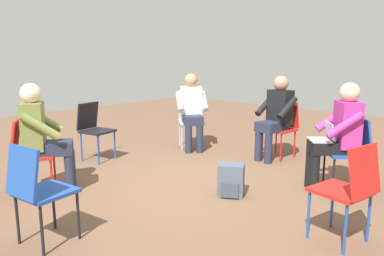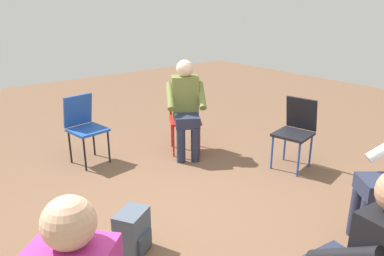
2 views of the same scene
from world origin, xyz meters
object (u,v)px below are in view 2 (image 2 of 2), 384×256
at_px(backpack_near_laptop_user, 132,234).
at_px(chair_northwest, 185,115).
at_px(chair_north, 296,128).
at_px(chair_west, 84,124).
at_px(person_in_olive, 186,104).

bearing_deg(backpack_near_laptop_user, chair_northwest, 131.53).
bearing_deg(chair_northwest, chair_north, 150.77).
bearing_deg(backpack_near_laptop_user, chair_west, 166.65).
bearing_deg(backpack_near_laptop_user, person_in_olive, 130.22).
bearing_deg(chair_northwest, person_in_olive, 90.00).
bearing_deg(chair_northwest, chair_west, 11.44).
distance_m(chair_northwest, backpack_near_laptop_user, 2.27).
bearing_deg(chair_north, backpack_near_laptop_user, 83.10).
relative_size(chair_west, person_in_olive, 0.69).
distance_m(chair_northwest, person_in_olive, 0.26).
xyz_separation_m(person_in_olive, backpack_near_laptop_user, (1.35, -1.59, -0.54)).
relative_size(chair_north, backpack_near_laptop_user, 2.36).
height_order(chair_west, person_in_olive, person_in_olive).
bearing_deg(backpack_near_laptop_user, chair_north, 95.03).
xyz_separation_m(chair_west, person_in_olive, (0.60, 1.13, 0.20)).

